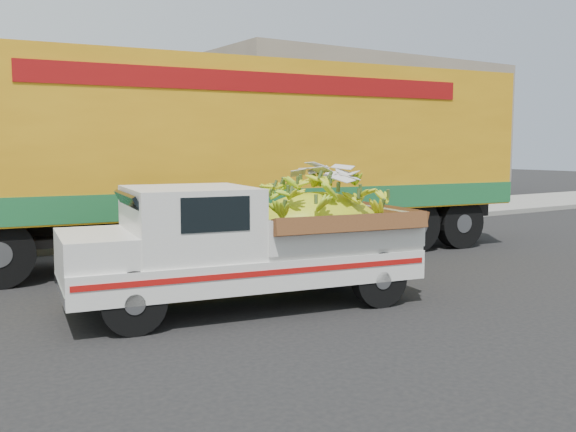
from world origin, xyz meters
TOP-DOWN VIEW (x-y plane):
  - ground at (0.00, 0.00)m, footprint 100.00×100.00m
  - curb at (0.00, 5.61)m, footprint 60.00×0.25m
  - sidewalk at (0.00, 7.71)m, footprint 60.00×4.00m
  - building_right at (14.00, 14.61)m, footprint 14.00×6.00m
  - pickup_truck at (0.05, -0.45)m, footprint 5.01×2.52m
  - semi_trailer at (1.68, 3.16)m, footprint 12.04×4.00m

SIDE VIEW (x-z plane):
  - ground at x=0.00m, z-range 0.00..0.00m
  - sidewalk at x=0.00m, z-range 0.00..0.14m
  - curb at x=0.00m, z-range 0.00..0.15m
  - pickup_truck at x=0.05m, z-range 0.06..1.74m
  - semi_trailer at x=1.68m, z-range 0.22..4.02m
  - building_right at x=14.00m, z-range 0.00..6.00m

